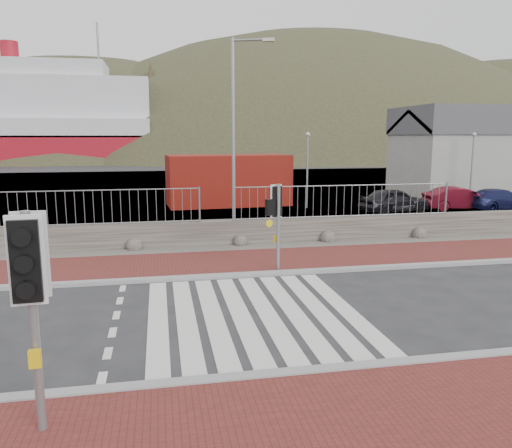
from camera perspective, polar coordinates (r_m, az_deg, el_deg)
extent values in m
plane|color=#28282B|center=(11.28, -0.25, -10.26)|extent=(220.00, 220.00, 0.00)
cube|color=maroon|center=(6.93, 8.24, -24.04)|extent=(40.00, 4.00, 0.08)
cube|color=maroon|center=(15.52, -3.36, -4.44)|extent=(40.00, 3.00, 0.08)
cube|color=gray|center=(8.58, 3.67, -16.75)|extent=(40.00, 0.25, 0.12)
cube|color=gray|center=(14.08, -2.54, -5.90)|extent=(40.00, 0.25, 0.12)
cube|color=silver|center=(11.11, -11.14, -10.75)|extent=(0.42, 5.60, 0.01)
cube|color=silver|center=(11.12, -8.00, -10.64)|extent=(0.42, 5.60, 0.01)
cube|color=silver|center=(11.16, -4.87, -10.50)|extent=(0.42, 5.60, 0.01)
cube|color=silver|center=(11.23, -1.77, -10.32)|extent=(0.42, 5.60, 0.01)
cube|color=silver|center=(11.34, 1.27, -10.12)|extent=(0.42, 5.60, 0.01)
cube|color=silver|center=(11.47, 4.24, -9.90)|extent=(0.42, 5.60, 0.01)
cube|color=silver|center=(11.64, 7.13, -9.66)|extent=(0.42, 5.60, 0.01)
cube|color=silver|center=(11.83, 9.93, -9.40)|extent=(0.42, 5.60, 0.01)
cube|color=#59544C|center=(17.45, -4.24, -2.86)|extent=(40.00, 1.50, 0.06)
cube|color=#46413A|center=(18.14, -4.56, -1.01)|extent=(40.00, 0.60, 0.90)
cylinder|color=gray|center=(17.87, -20.09, 3.59)|extent=(8.40, 0.04, 0.04)
cylinder|color=gray|center=(17.77, -6.48, 2.15)|extent=(0.07, 0.07, 1.20)
cylinder|color=gray|center=(18.90, 10.08, 4.36)|extent=(8.40, 0.04, 0.04)
cylinder|color=gray|center=(17.90, -2.64, 2.27)|extent=(0.07, 0.07, 1.20)
cylinder|color=gray|center=(20.84, 20.89, 2.71)|extent=(0.07, 0.07, 1.20)
cube|color=#4C4C4F|center=(38.55, -8.04, 4.09)|extent=(120.00, 40.00, 0.50)
cube|color=#3F4C54|center=(73.43, -9.52, 6.82)|extent=(220.00, 50.00, 0.05)
cube|color=silver|center=(80.09, -23.14, 12.87)|extent=(30.00, 12.00, 6.00)
cube|color=silver|center=(80.44, -23.35, 15.71)|extent=(18.00, 10.00, 2.50)
cylinder|color=maroon|center=(81.65, -26.34, 17.17)|extent=(2.40, 2.40, 3.00)
cylinder|color=gray|center=(79.79, -17.62, 19.00)|extent=(0.30, 0.30, 6.00)
cube|color=#9E9E99|center=(37.48, 25.06, 6.16)|extent=(12.00, 6.00, 4.00)
cube|color=#4C4C51|center=(37.44, 25.39, 10.58)|extent=(12.20, 6.20, 1.80)
ellipsoid|color=#2F341F|center=(102.00, -18.07, -4.05)|extent=(106.40, 68.40, 76.00)
ellipsoid|color=#2F341F|center=(107.61, 6.77, -6.20)|extent=(140.00, 90.00, 100.00)
ellipsoid|color=#2F341F|center=(127.12, 26.55, -1.90)|extent=(112.00, 72.00, 80.00)
cylinder|color=gray|center=(7.10, -23.99, -10.69)|extent=(0.12, 0.12, 3.01)
cube|color=#E1B10D|center=(7.24, -23.77, -13.49)|extent=(0.16, 0.09, 0.24)
cube|color=black|center=(6.84, -24.53, -3.51)|extent=(0.44, 0.28, 1.13)
sphere|color=#0CE53F|center=(6.92, -24.33, -6.10)|extent=(0.16, 0.16, 0.16)
cylinder|color=gray|center=(14.38, 2.57, -0.52)|extent=(0.10, 0.10, 2.57)
cube|color=#E1B10D|center=(14.44, 2.56, -1.77)|extent=(0.15, 0.12, 0.20)
cube|color=black|center=(14.25, 2.60, 2.56)|extent=(0.42, 0.34, 0.96)
sphere|color=#0CE53F|center=(14.29, 2.59, 1.47)|extent=(0.14, 0.14, 0.14)
cube|color=black|center=(14.09, 1.54, 1.92)|extent=(0.24, 0.21, 0.46)
cylinder|color=gray|center=(18.70, -2.60, 9.32)|extent=(0.13, 0.13, 7.37)
cylinder|color=gray|center=(18.88, -0.65, 20.30)|extent=(1.24, 0.53, 0.08)
cube|color=beige|center=(18.78, 1.42, 20.30)|extent=(0.46, 0.33, 0.11)
cube|color=maroon|center=(28.68, -3.19, 5.03)|extent=(7.05, 3.34, 2.86)
imported|color=black|center=(26.79, 15.50, 2.63)|extent=(3.97, 2.21, 1.28)
imported|color=#5A0C1A|center=(28.77, 22.27, 2.70)|extent=(3.91, 1.82, 1.24)
imported|color=#161946|center=(29.77, 26.05, 2.55)|extent=(4.10, 2.13, 1.14)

